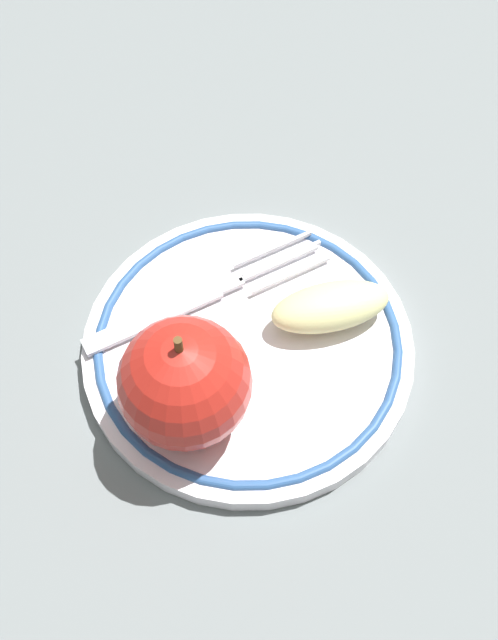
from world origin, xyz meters
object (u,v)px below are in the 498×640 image
plate (249,343)px  apple_slice_front (330,307)px  apple_red_whole (188,384)px  fork (201,297)px

plate → apple_slice_front: apple_slice_front is taller
plate → apple_slice_front: (0.04, -0.04, 0.02)m
apple_red_whole → apple_slice_front: 0.11m
plate → apple_red_whole: bearing=174.6°
apple_slice_front → apple_red_whole: bearing=-155.4°
apple_slice_front → fork: (-0.02, 0.08, -0.01)m
apple_red_whole → apple_slice_front: bearing=-24.3°
apple_red_whole → fork: 0.09m
plate → fork: size_ratio=1.38×
fork → apple_slice_front: bearing=-38.0°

